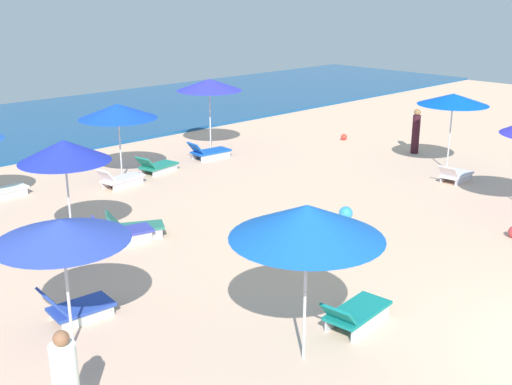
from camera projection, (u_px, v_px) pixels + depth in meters
umbrella_0 at (209, 85)px, 23.09m from camera, size 2.40×2.40×2.67m
lounge_chair_0_0 at (208, 152)px, 22.54m from camera, size 1.57×0.78×0.67m
umbrella_2 at (307, 222)px, 9.60m from camera, size 2.42×2.42×2.67m
lounge_chair_2_0 at (355, 313)px, 11.23m from camera, size 1.52×0.76×0.64m
umbrella_3 at (62, 231)px, 10.10m from camera, size 2.21×2.21×2.27m
lounge_chair_3_0 at (75, 307)px, 11.47m from camera, size 1.31×0.74×0.72m
umbrella_4 at (64, 151)px, 14.08m from camera, size 2.07×2.07×2.58m
lounge_chair_4_0 at (121, 232)px, 14.98m from camera, size 1.47×0.94×0.72m
lounge_chair_4_1 at (134, 227)px, 15.31m from camera, size 1.48×1.16×0.70m
umbrella_6 at (118, 111)px, 19.60m from camera, size 2.45×2.45×2.40m
lounge_chair_6_0 at (120, 179)px, 19.26m from camera, size 1.56×0.78×0.70m
lounge_chair_6_1 at (156, 166)px, 20.78m from camera, size 1.50×0.87×0.65m
lounge_chair_7_0 at (1, 190)px, 18.25m from camera, size 1.43×0.63×0.65m
umbrella_8 at (453, 99)px, 20.49m from camera, size 2.29×2.29×2.57m
lounge_chair_8_0 at (455, 175)px, 19.84m from camera, size 1.32×0.62×0.59m
beachgoer_5 at (416, 132)px, 23.13m from camera, size 0.32×0.32×1.65m
beach_ball_0 at (344, 137)px, 25.37m from camera, size 0.26×0.26×0.26m
beach_ball_1 at (346, 213)px, 16.54m from camera, size 0.36×0.36×0.36m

